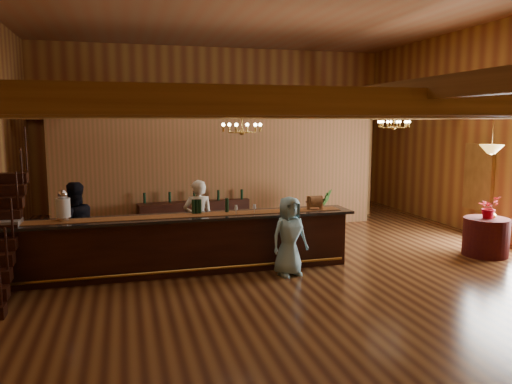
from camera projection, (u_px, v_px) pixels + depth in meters
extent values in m
plane|color=brown|center=(274.00, 260.00, 10.90)|extent=(14.00, 14.00, 0.00)
cube|color=#A87632|center=(215.00, 129.00, 17.21)|extent=(12.00, 0.10, 5.50)
cube|color=#A87632|center=(512.00, 132.00, 12.04)|extent=(0.10, 14.00, 5.50)
cube|color=#A57739|center=(429.00, 102.00, 5.19)|extent=(11.90, 0.20, 0.28)
cube|color=#A57739|center=(332.00, 108.00, 7.58)|extent=(11.90, 0.20, 0.28)
cube|color=#A57739|center=(282.00, 112.00, 9.97)|extent=(11.90, 0.20, 0.28)
cube|color=#A57739|center=(251.00, 114.00, 12.37)|extent=(11.90, 0.20, 0.28)
cube|color=#A57739|center=(230.00, 115.00, 14.76)|extent=(11.90, 0.20, 0.28)
cube|color=#A57739|center=(216.00, 116.00, 16.96)|extent=(11.90, 0.20, 0.28)
cube|color=#A57739|center=(44.00, 103.00, 9.29)|extent=(0.18, 13.90, 0.22)
cube|color=#A57739|center=(275.00, 105.00, 10.43)|extent=(0.18, 13.90, 0.22)
cube|color=#A57739|center=(460.00, 107.00, 11.57)|extent=(0.18, 13.90, 0.22)
cube|color=#A57739|center=(72.00, 173.00, 13.84)|extent=(0.20, 0.20, 3.20)
cube|color=#A57739|center=(367.00, 165.00, 16.12)|extent=(0.20, 0.20, 3.20)
cube|color=brown|center=(221.00, 174.00, 13.90)|extent=(9.00, 0.18, 3.10)
cube|color=white|center=(479.00, 177.00, 13.15)|extent=(0.12, 1.05, 1.75)
cube|color=black|center=(0.00, 178.00, 9.75)|extent=(1.00, 0.28, 0.20)
cube|color=black|center=(254.00, 197.00, 16.34)|extent=(1.20, 0.60, 1.10)
cube|color=brown|center=(162.00, 202.00, 15.58)|extent=(1.00, 0.60, 1.00)
cube|color=black|center=(187.00, 245.00, 9.97)|extent=(6.57, 0.77, 1.09)
cube|color=black|center=(187.00, 217.00, 9.89)|extent=(6.90, 0.91, 0.05)
cube|color=maroon|center=(186.00, 215.00, 9.89)|extent=(6.46, 0.49, 0.01)
cylinder|color=gold|center=(190.00, 270.00, 9.61)|extent=(6.35, 0.11, 0.05)
cylinder|color=silver|center=(64.00, 219.00, 9.33)|extent=(0.18, 0.18, 0.08)
cylinder|color=silver|center=(63.00, 208.00, 9.30)|extent=(0.26, 0.26, 0.36)
sphere|color=silver|center=(62.00, 194.00, 9.27)|extent=(0.18, 0.18, 0.18)
cube|color=gray|center=(6.00, 223.00, 8.97)|extent=(0.50, 0.50, 0.10)
cube|color=brown|center=(308.00, 203.00, 10.49)|extent=(0.06, 0.06, 0.30)
cube|color=brown|center=(321.00, 203.00, 10.56)|extent=(0.06, 0.06, 0.30)
cylinder|color=brown|center=(315.00, 202.00, 10.52)|extent=(0.24, 0.24, 0.24)
cylinder|color=black|center=(194.00, 207.00, 10.03)|extent=(0.07, 0.07, 0.30)
cylinder|color=black|center=(197.00, 207.00, 10.05)|extent=(0.07, 0.07, 0.30)
cylinder|color=black|center=(200.00, 207.00, 10.07)|extent=(0.07, 0.07, 0.30)
cylinder|color=black|center=(227.00, 205.00, 10.21)|extent=(0.07, 0.07, 0.30)
cube|color=black|center=(195.00, 217.00, 13.61)|extent=(3.08, 0.92, 0.86)
cylinder|color=#41120C|center=(486.00, 237.00, 11.23)|extent=(0.99, 0.99, 0.85)
cylinder|color=gold|center=(242.00, 122.00, 9.97)|extent=(0.02, 0.02, 0.41)
sphere|color=gold|center=(242.00, 132.00, 10.00)|extent=(0.12, 0.12, 0.12)
torus|color=gold|center=(242.00, 127.00, 9.98)|extent=(0.80, 0.80, 0.04)
cylinder|color=gold|center=(394.00, 121.00, 12.88)|extent=(0.02, 0.02, 0.35)
sphere|color=gold|center=(394.00, 128.00, 12.90)|extent=(0.12, 0.12, 0.12)
torus|color=gold|center=(394.00, 124.00, 12.89)|extent=(0.80, 0.80, 0.04)
cylinder|color=gold|center=(493.00, 131.00, 10.90)|extent=(0.02, 0.02, 0.80)
cone|color=gold|center=(492.00, 149.00, 10.96)|extent=(0.52, 0.52, 0.20)
imported|color=white|center=(198.00, 220.00, 10.80)|extent=(0.66, 0.45, 1.77)
imported|color=black|center=(74.00, 227.00, 10.00)|extent=(1.04, 0.91, 1.81)
imported|color=#8AC6D8|center=(289.00, 236.00, 9.74)|extent=(0.86, 0.65, 1.56)
imported|color=#234717|center=(322.00, 211.00, 13.56)|extent=(0.79, 0.71, 1.20)
imported|color=#A50517|center=(489.00, 207.00, 11.12)|extent=(0.53, 0.49, 0.50)
imported|color=gold|center=(492.00, 212.00, 11.14)|extent=(0.17, 0.17, 0.28)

